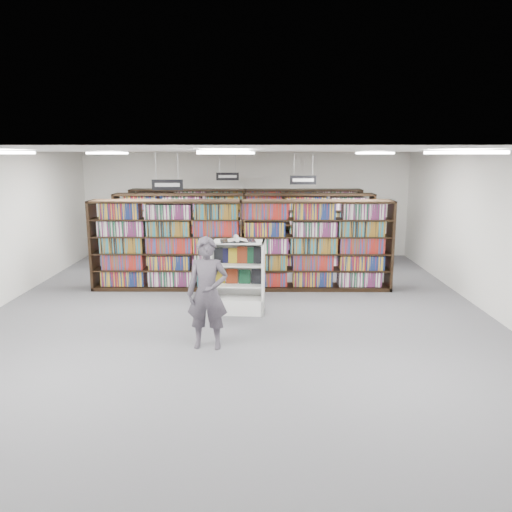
{
  "coord_description": "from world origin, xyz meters",
  "views": [
    {
      "loc": [
        0.43,
        -9.46,
        3.14
      ],
      "look_at": [
        0.35,
        0.5,
        1.1
      ],
      "focal_mm": 35.0,
      "sensor_mm": 36.0,
      "label": 1
    }
  ],
  "objects_px": {
    "bookshelf_row_near": "(241,245)",
    "endcap_display": "(238,288)",
    "shopper": "(208,293)",
    "open_book": "(237,240)"
  },
  "relations": [
    {
      "from": "endcap_display",
      "to": "bookshelf_row_near",
      "type": "bearing_deg",
      "value": 93.67
    },
    {
      "from": "shopper",
      "to": "open_book",
      "type": "bearing_deg",
      "value": 80.19
    },
    {
      "from": "endcap_display",
      "to": "shopper",
      "type": "xyz_separation_m",
      "value": [
        -0.42,
        -1.9,
        0.43
      ]
    },
    {
      "from": "bookshelf_row_near",
      "to": "endcap_display",
      "type": "bearing_deg",
      "value": -90.05
    },
    {
      "from": "bookshelf_row_near",
      "to": "shopper",
      "type": "relative_size",
      "value": 3.79
    },
    {
      "from": "bookshelf_row_near",
      "to": "endcap_display",
      "type": "distance_m",
      "value": 1.86
    },
    {
      "from": "open_book",
      "to": "shopper",
      "type": "distance_m",
      "value": 1.95
    },
    {
      "from": "endcap_display",
      "to": "open_book",
      "type": "height_order",
      "value": "open_book"
    },
    {
      "from": "bookshelf_row_near",
      "to": "endcap_display",
      "type": "relative_size",
      "value": 4.78
    },
    {
      "from": "bookshelf_row_near",
      "to": "shopper",
      "type": "distance_m",
      "value": 3.69
    }
  ]
}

